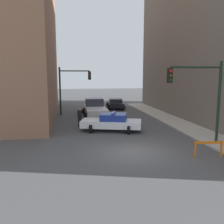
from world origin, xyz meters
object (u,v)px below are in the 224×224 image
at_px(white_truck, 95,108).
at_px(barrier_mid, 208,146).
at_px(traffic_light_far, 70,84).
at_px(police_car, 112,122).
at_px(pedestrian_crossing, 80,117).
at_px(traffic_light_near, 203,90).
at_px(parked_car_near, 115,103).

relative_size(white_truck, barrier_mid, 3.40).
xyz_separation_m(traffic_light_far, police_car, (3.06, -8.35, -2.67)).
bearing_deg(white_truck, pedestrian_crossing, -111.03).
xyz_separation_m(traffic_light_near, white_truck, (-5.57, 11.30, -2.62)).
height_order(police_car, white_truck, white_truck).
distance_m(white_truck, pedestrian_crossing, 5.06).
distance_m(traffic_light_far, police_car, 9.28).
xyz_separation_m(white_truck, pedestrian_crossing, (-1.84, -4.71, -0.04)).
relative_size(white_truck, parked_car_near, 1.21).
bearing_deg(parked_car_near, traffic_light_near, -76.99).
relative_size(parked_car_near, barrier_mid, 2.80).
distance_m(white_truck, barrier_mid, 14.52).
bearing_deg(police_car, traffic_light_near, -115.40).
bearing_deg(parked_car_near, police_car, -96.75).
height_order(traffic_light_far, barrier_mid, traffic_light_far).
height_order(parked_car_near, barrier_mid, parked_car_near).
height_order(traffic_light_near, barrier_mid, traffic_light_near).
distance_m(pedestrian_crossing, barrier_mid, 11.14).
distance_m(traffic_light_near, police_car, 7.38).
bearing_deg(traffic_light_near, police_car, 136.79).
bearing_deg(traffic_light_far, parked_car_near, 35.72).
xyz_separation_m(traffic_light_far, white_truck, (2.47, -1.72, -2.49)).
bearing_deg(police_car, parked_car_near, 5.44).
bearing_deg(white_truck, traffic_light_near, -63.48).
height_order(police_car, pedestrian_crossing, pedestrian_crossing).
bearing_deg(white_truck, parked_car_near, 60.79).
bearing_deg(white_truck, barrier_mid, -70.95).
height_order(traffic_light_near, traffic_light_far, traffic_light_near).
relative_size(traffic_light_near, white_truck, 0.96).
bearing_deg(pedestrian_crossing, white_truck, 40.40).
distance_m(parked_car_near, pedestrian_crossing, 11.81).
bearing_deg(pedestrian_crossing, traffic_light_far, 67.28).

